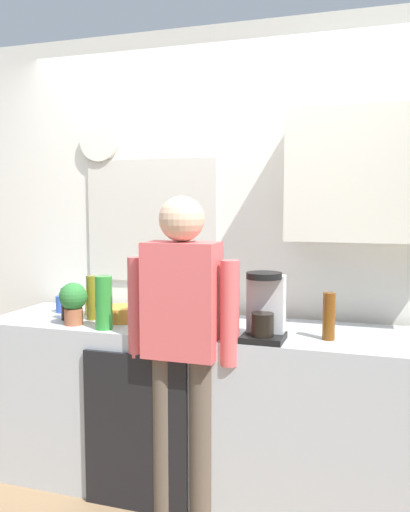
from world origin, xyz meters
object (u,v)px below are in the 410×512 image
bottle_clear_soda (104,303)px  bottle_amber_beer (329,316)px  coffee_maker (265,309)px  potted_plant (73,301)px  dish_soap (89,302)px  person_at_sink (182,331)px  bottle_green_wine (162,295)px  cup_blue_mug (63,304)px  bottle_olive_oil (92,298)px  mixing_bowl (121,314)px  bottle_dark_sauce (66,304)px

bottle_clear_soda → bottle_amber_beer: (1.14, 0.14, -0.03)m
coffee_maker → potted_plant: bearing=-179.5°
bottle_clear_soda → dish_soap: (-0.26, 0.30, -0.06)m
bottle_clear_soda → potted_plant: (-0.21, 0.04, -0.01)m
bottle_amber_beer → person_at_sink: person_at_sink is taller
bottle_green_wine → dish_soap: 0.48m
bottle_clear_soda → cup_blue_mug: size_ratio=2.80×
bottle_olive_oil → potted_plant: bearing=-101.4°
cup_blue_mug → mixing_bowl: (0.44, -0.10, -0.01)m
cup_blue_mug → person_at_sink: bearing=-22.3°
bottle_olive_oil → dish_soap: bearing=125.9°
bottle_green_wine → potted_plant: (-0.42, -0.23, -0.02)m
bottle_green_wine → dish_soap: bearing=176.9°
coffee_maker → bottle_clear_soda: bearing=-176.7°
bottle_green_wine → mixing_bowl: bearing=-163.7°
bottle_green_wine → dish_soap: bottle_green_wine is taller
coffee_maker → bottle_olive_oil: 1.03m
bottle_olive_oil → potted_plant: (-0.03, -0.15, 0.01)m
bottle_olive_oil → bottle_amber_beer: bearing=-2.1°
bottle_clear_soda → dish_soap: 0.40m
bottle_clear_soda → bottle_olive_oil: bearing=133.8°
dish_soap → person_at_sink: person_at_sink is taller
potted_plant → person_at_sink: size_ratio=0.14×
bottle_dark_sauce → potted_plant: bearing=-41.9°
mixing_bowl → bottle_olive_oil: bearing=-172.4°
bottle_clear_soda → dish_soap: size_ratio=1.56×
dish_soap → bottle_amber_beer: bearing=-6.5°
bottle_clear_soda → dish_soap: bottle_clear_soda is taller
bottle_clear_soda → bottle_olive_oil: 0.26m
bottle_clear_soda → bottle_green_wine: size_ratio=0.93×
bottle_clear_soda → bottle_amber_beer: bottle_clear_soda is taller
bottle_green_wine → mixing_bowl: bottle_green_wine is taller
cup_blue_mug → bottle_amber_beer: bearing=-6.3°
bottle_amber_beer → potted_plant: size_ratio=1.00×
dish_soap → bottle_olive_oil: bearing=-54.1°
potted_plant → bottle_clear_soda: bearing=-10.9°
bottle_clear_soda → potted_plant: 0.21m
coffee_maker → bottle_olive_oil: coffee_maker is taller
coffee_maker → bottle_amber_beer: (0.29, 0.09, -0.03)m
bottle_clear_soda → coffee_maker: bearing=3.3°
bottle_olive_oil → bottle_green_wine: bearing=12.5°
person_at_sink → coffee_maker: bearing=23.8°
bottle_green_wine → person_at_sink: (0.25, -0.33, -0.11)m
bottle_green_wine → potted_plant: bearing=-151.1°
bottle_green_wine → bottle_amber_beer: size_ratio=1.30×
bottle_olive_oil → bottle_dark_sauce: size_ratio=1.39×
bottle_green_wine → person_at_sink: person_at_sink is taller
mixing_bowl → potted_plant: bearing=-140.2°
dish_soap → person_at_sink: 0.80m
person_at_sink → dish_soap: bearing=161.2°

